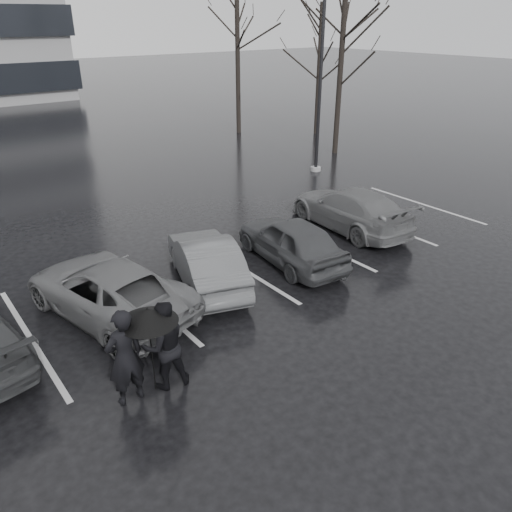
{
  "coord_description": "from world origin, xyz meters",
  "views": [
    {
      "loc": [
        -6.58,
        -7.55,
        6.31
      ],
      "look_at": [
        -0.0,
        1.0,
        1.1
      ],
      "focal_mm": 35.0,
      "sensor_mm": 36.0,
      "label": 1
    }
  ],
  "objects": [
    {
      "name": "car_west_b",
      "position": [
        -3.18,
        2.44,
        0.64
      ],
      "size": [
        3.07,
        4.97,
        1.28
      ],
      "primitive_type": "imported",
      "rotation": [
        0.0,
        0.0,
        3.36
      ],
      "color": "#434345",
      "rests_on": "ground"
    },
    {
      "name": "pedestrian_left",
      "position": [
        -4.09,
        -0.58,
        0.95
      ],
      "size": [
        0.72,
        0.49,
        1.9
      ],
      "primitive_type": "imported",
      "rotation": [
        0.0,
        0.0,
        3.2
      ],
      "color": "black",
      "rests_on": "ground"
    },
    {
      "name": "ground",
      "position": [
        0.0,
        0.0,
        0.0
      ],
      "size": [
        160.0,
        160.0,
        0.0
      ],
      "primitive_type": "plane",
      "color": "black",
      "rests_on": "ground"
    },
    {
      "name": "stall_stripes",
      "position": [
        -0.8,
        2.5,
        0.0
      ],
      "size": [
        19.72,
        5.0,
        0.0
      ],
      "color": "#B0B0B2",
      "rests_on": "ground"
    },
    {
      "name": "pedestrian_right",
      "position": [
        -3.35,
        -0.59,
        0.88
      ],
      "size": [
        0.97,
        0.82,
        1.77
      ],
      "primitive_type": "imported",
      "rotation": [
        0.0,
        0.0,
        2.95
      ],
      "color": "black",
      "rests_on": "ground"
    },
    {
      "name": "car_east",
      "position": [
        5.14,
        2.67,
        0.66
      ],
      "size": [
        2.25,
        4.71,
        1.33
      ],
      "primitive_type": "imported",
      "rotation": [
        0.0,
        0.0,
        3.05
      ],
      "color": "#434345",
      "rests_on": "ground"
    },
    {
      "name": "umbrella",
      "position": [
        -3.6,
        -0.6,
        1.63
      ],
      "size": [
        1.05,
        1.05,
        1.79
      ],
      "color": "black",
      "rests_on": "ground"
    },
    {
      "name": "tree_ne",
      "position": [
        14.5,
        14.0,
        3.5
      ],
      "size": [
        0.26,
        0.26,
        7.0
      ],
      "primitive_type": "cylinder",
      "color": "black",
      "rests_on": "ground"
    },
    {
      "name": "car_main",
      "position": [
        1.95,
        1.92,
        0.66
      ],
      "size": [
        2.0,
        4.01,
        1.31
      ],
      "primitive_type": "imported",
      "rotation": [
        0.0,
        0.0,
        3.02
      ],
      "color": "black",
      "rests_on": "ground"
    },
    {
      "name": "tree_north",
      "position": [
        11.0,
        17.0,
        4.25
      ],
      "size": [
        0.26,
        0.26,
        8.5
      ],
      "primitive_type": "cylinder",
      "color": "black",
      "rests_on": "ground"
    },
    {
      "name": "lamp_post",
      "position": [
        8.93,
        8.2,
        3.75
      ],
      "size": [
        0.45,
        0.45,
        8.2
      ],
      "rotation": [
        0.0,
        0.0,
        0.03
      ],
      "color": "gray",
      "rests_on": "ground"
    },
    {
      "name": "tree_east",
      "position": [
        12.0,
        10.0,
        4.0
      ],
      "size": [
        0.26,
        0.26,
        8.0
      ],
      "primitive_type": "cylinder",
      "color": "black",
      "rests_on": "ground"
    },
    {
      "name": "car_west_a",
      "position": [
        -0.6,
        2.31,
        0.64
      ],
      "size": [
        2.5,
        4.1,
        1.28
      ],
      "primitive_type": "imported",
      "rotation": [
        0.0,
        0.0,
        2.82
      ],
      "color": "#323235",
      "rests_on": "ground"
    }
  ]
}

